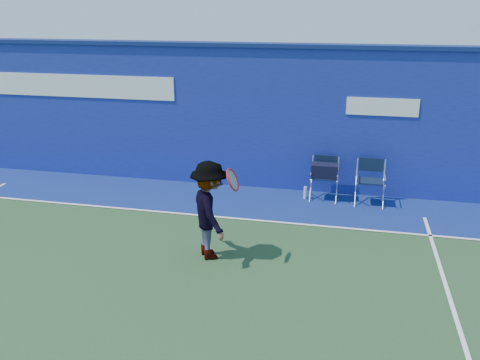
% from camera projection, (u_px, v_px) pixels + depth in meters
% --- Properties ---
extents(ground, '(80.00, 80.00, 0.00)m').
position_uv_depth(ground, '(110.00, 306.00, 6.82)').
color(ground, '#264625').
rests_on(ground, ground).
extents(stadium_wall, '(24.00, 0.50, 3.08)m').
position_uv_depth(stadium_wall, '(210.00, 114.00, 11.11)').
color(stadium_wall, navy).
rests_on(stadium_wall, ground).
extents(out_of_bounds_strip, '(24.00, 1.80, 0.01)m').
position_uv_depth(out_of_bounds_strip, '(198.00, 198.00, 10.60)').
color(out_of_bounds_strip, navy).
rests_on(out_of_bounds_strip, ground).
extents(court_lines, '(24.00, 12.00, 0.01)m').
position_uv_depth(court_lines, '(128.00, 282.00, 7.37)').
color(court_lines, white).
rests_on(court_lines, out_of_bounds_strip).
extents(directors_chair_left, '(0.53, 0.47, 0.89)m').
position_uv_depth(directors_chair_left, '(324.00, 182.00, 10.42)').
color(directors_chair_left, silver).
rests_on(directors_chair_left, ground).
extents(directors_chair_right, '(0.54, 0.49, 0.91)m').
position_uv_depth(directors_chair_right, '(369.00, 191.00, 10.20)').
color(directors_chair_right, silver).
rests_on(directors_chair_right, ground).
extents(water_bottle, '(0.07, 0.07, 0.26)m').
position_uv_depth(water_bottle, '(305.00, 193.00, 10.51)').
color(water_bottle, silver).
rests_on(water_bottle, ground).
extents(tennis_player, '(1.04, 1.18, 1.58)m').
position_uv_depth(tennis_player, '(210.00, 210.00, 7.91)').
color(tennis_player, '#EA4738').
rests_on(tennis_player, ground).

